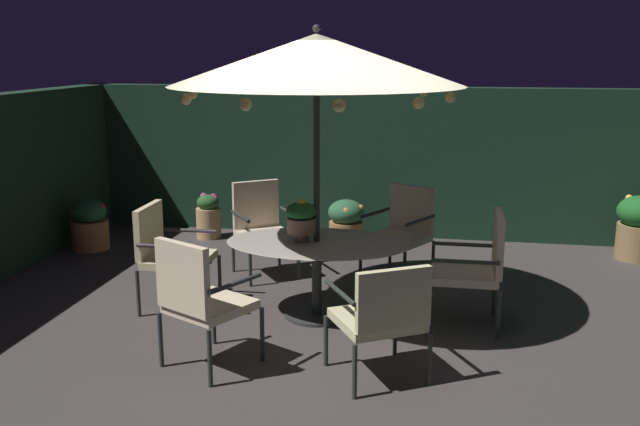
% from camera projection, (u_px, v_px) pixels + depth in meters
% --- Properties ---
extents(ground_plane, '(8.04, 7.28, 0.02)m').
position_uv_depth(ground_plane, '(330.00, 332.00, 6.24)').
color(ground_plane, '#413C3A').
extents(hedge_backdrop_rear, '(8.04, 0.30, 1.95)m').
position_uv_depth(hedge_backdrop_rear, '(374.00, 161.00, 9.36)').
color(hedge_backdrop_rear, '#172F20').
rests_on(hedge_backdrop_rear, ground_plane).
extents(patio_dining_table, '(1.68, 1.12, 0.72)m').
position_uv_depth(patio_dining_table, '(317.00, 257.00, 6.49)').
color(patio_dining_table, '#2F3132').
rests_on(patio_dining_table, ground_plane).
extents(patio_umbrella, '(2.57, 2.57, 2.63)m').
position_uv_depth(patio_umbrella, '(317.00, 60.00, 6.09)').
color(patio_umbrella, '#2C2F2F').
rests_on(patio_umbrella, ground_plane).
extents(centerpiece_planter, '(0.28, 0.28, 0.39)m').
position_uv_depth(centerpiece_planter, '(301.00, 218.00, 6.40)').
color(centerpiece_planter, '#7F6548').
rests_on(centerpiece_planter, patio_dining_table).
extents(patio_chair_north, '(0.63, 0.59, 1.04)m').
position_uv_depth(patio_chair_north, '(477.00, 263.00, 6.24)').
color(patio_chair_north, '#29322B').
rests_on(patio_chair_north, ground_plane).
extents(patio_chair_northeast, '(0.79, 0.79, 1.00)m').
position_uv_depth(patio_chair_northeast, '(403.00, 227.00, 7.56)').
color(patio_chair_northeast, '#323231').
rests_on(patio_chair_northeast, ground_plane).
extents(patio_chair_east, '(0.81, 0.81, 1.01)m').
position_uv_depth(patio_chair_east, '(261.00, 223.00, 7.75)').
color(patio_chair_east, '#2B2F2C').
rests_on(patio_chair_east, ground_plane).
extents(patio_chair_southeast, '(0.64, 0.64, 0.99)m').
position_uv_depth(patio_chair_southeast, '(168.00, 249.00, 6.71)').
color(patio_chair_southeast, '#312C2E').
rests_on(patio_chair_southeast, ground_plane).
extents(patio_chair_south, '(0.79, 0.79, 1.05)m').
position_uv_depth(patio_chair_south, '(200.00, 296.00, 5.38)').
color(patio_chair_south, '#292E32').
rests_on(patio_chair_south, ground_plane).
extents(patio_chair_southwest, '(0.84, 0.84, 0.93)m').
position_uv_depth(patio_chair_southwest, '(383.00, 313.00, 5.19)').
color(patio_chair_southwest, '#2A312D').
rests_on(patio_chair_southwest, ground_plane).
extents(potted_plant_right_far, '(0.46, 0.46, 0.56)m').
position_uv_depth(potted_plant_right_far, '(346.00, 221.00, 9.02)').
color(potted_plant_right_far, '#A36F42').
rests_on(potted_plant_right_far, ground_plane).
extents(potted_plant_front_corner, '(0.54, 0.54, 0.76)m').
position_uv_depth(potted_plant_front_corner, '(640.00, 226.00, 8.31)').
color(potted_plant_front_corner, olive).
rests_on(potted_plant_front_corner, ground_plane).
extents(potted_plant_right_near, '(0.32, 0.32, 0.58)m').
position_uv_depth(potted_plant_right_near, '(208.00, 216.00, 9.28)').
color(potted_plant_right_near, tan).
rests_on(potted_plant_right_near, ground_plane).
extents(potted_plant_left_near, '(0.45, 0.45, 0.63)m').
position_uv_depth(potted_plant_left_near, '(90.00, 224.00, 8.74)').
color(potted_plant_left_near, '#B16D45').
rests_on(potted_plant_left_near, ground_plane).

